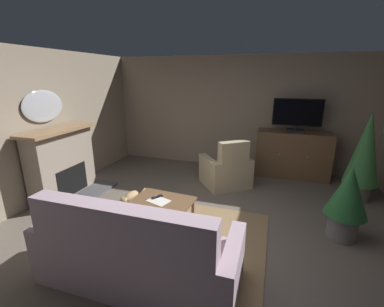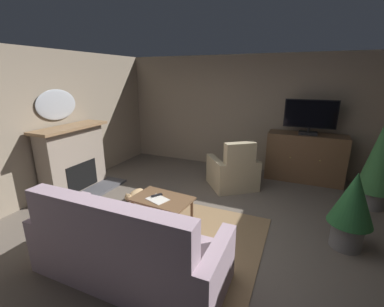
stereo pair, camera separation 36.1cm
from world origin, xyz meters
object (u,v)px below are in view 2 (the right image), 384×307
Objects in this scene: coffee_table at (162,202)px; folded_newspaper at (158,199)px; tv_remote at (157,195)px; armchair_by_fireplace at (233,172)px; potted_plant_on_hearth_side at (352,206)px; sofa_floral at (126,251)px; potted_plant_tall_palm_by_window at (380,159)px; wall_mirror_oval at (57,105)px; television at (310,116)px; fireplace at (74,161)px; tv_cabinet at (304,159)px; cat at (135,194)px.

folded_newspaper is (-0.04, -0.06, 0.06)m from coffee_table.
armchair_by_fireplace is at bearing 11.77° from tv_remote.
armchair_by_fireplace is 2.26m from potted_plant_on_hearth_side.
tv_remote is at bearing 145.61° from folded_newspaper.
folded_newspaper is 1.05m from sofa_floral.
armchair_by_fireplace is at bearing -176.83° from potted_plant_tall_palm_by_window.
sofa_floral reaches higher than coffee_table.
wall_mirror_oval is 0.87× the size of television.
folded_newspaper is at bearing -122.28° from coffee_table.
television is at bearing 55.13° from coffee_table.
wall_mirror_oval is at bearing -164.67° from potted_plant_tall_palm_by_window.
folded_newspaper is (-1.92, -2.76, -0.93)m from television.
tv_remote is at bearing -11.35° from fireplace.
television is at bearing 29.20° from fireplace.
sofa_floral is 2.79m from potted_plant_on_hearth_side.
tv_cabinet is at bearing 37.06° from armchair_by_fireplace.
folded_newspaper is at bearing -146.79° from potted_plant_tall_palm_by_window.
tv_cabinet reaches higher than tv_remote.
coffee_table is at bearing -147.28° from potted_plant_tall_palm_by_window.
cat is (-1.07, 1.66, -0.26)m from sofa_floral.
folded_newspaper reaches higher than cat.
sofa_floral is at bearing -114.34° from television.
potted_plant_on_hearth_side is (2.28, 1.59, 0.24)m from sofa_floral.
tv_cabinet is 4.20m from sofa_floral.
potted_plant_on_hearth_side is (4.61, 0.07, -0.02)m from fireplace.
fireplace is 0.95× the size of tv_cabinet.
sofa_floral is at bearing -33.21° from fireplace.
fireplace is 8.58× the size of tv_remote.
sofa_floral is 2.90m from armchair_by_fireplace.
fireplace is 4.61m from potted_plant_on_hearth_side.
potted_plant_tall_palm_by_window reaches higher than sofa_floral.
folded_newspaper is at bearing -109.12° from armchair_by_fireplace.
coffee_table is 2.99× the size of folded_newspaper.
cat is at bearing 147.18° from coffee_table.
cat is at bearing 178.74° from potted_plant_on_hearth_side.
television reaches higher than potted_plant_tall_palm_by_window.
armchair_by_fireplace is at bearing -142.94° from tv_cabinet.
fireplace is at bearing -174.35° from folded_newspaper.
wall_mirror_oval reaches higher than potted_plant_on_hearth_side.
armchair_by_fireplace is (-1.28, -0.91, -1.07)m from television.
tv_cabinet is 1.44m from potted_plant_tall_palm_by_window.
wall_mirror_oval is 4.85m from television.
armchair_by_fireplace is at bearing 89.85° from folded_newspaper.
coffee_table reaches higher than cat.
wall_mirror_oval is 3.55m from armchair_by_fireplace.
television is 0.85× the size of armchair_by_fireplace.
tv_cabinet is at bearing 74.67° from folded_newspaper.
armchair_by_fireplace is (-1.28, -0.96, -0.17)m from tv_cabinet.
sofa_floral reaches higher than cat.
tv_remote reaches higher than cat.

